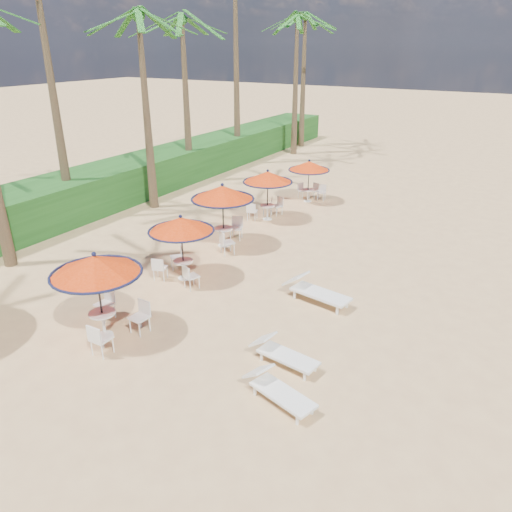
{
  "coord_description": "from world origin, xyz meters",
  "views": [
    {
      "loc": [
        4.85,
        -8.41,
        7.43
      ],
      "look_at": [
        -2.4,
        4.07,
        1.2
      ],
      "focal_mm": 35.0,
      "sensor_mm": 36.0,
      "label": 1
    }
  ],
  "objects": [
    {
      "name": "station_0",
      "position": [
        -4.58,
        -0.34,
        1.82
      ],
      "size": [
        2.39,
        2.39,
        2.49
      ],
      "color": "black",
      "rests_on": "ground"
    },
    {
      "name": "scrub_hedge",
      "position": [
        -13.5,
        11.0,
        0.9
      ],
      "size": [
        3.0,
        40.0,
        1.8
      ],
      "primitive_type": "cube",
      "color": "#194716",
      "rests_on": "ground"
    },
    {
      "name": "palm_4",
      "position": [
        -12.54,
        13.99,
        7.96
      ],
      "size": [
        5.0,
        5.0,
        8.73
      ],
      "color": "brown",
      "rests_on": "ground"
    },
    {
      "name": "palm_7",
      "position": [
        -11.57,
        26.77,
        8.49
      ],
      "size": [
        5.0,
        5.0,
        9.3
      ],
      "color": "brown",
      "rests_on": "ground"
    },
    {
      "name": "station_2",
      "position": [
        -5.38,
        6.75,
        1.93
      ],
      "size": [
        2.43,
        2.43,
        2.54
      ],
      "color": "black",
      "rests_on": "ground"
    },
    {
      "name": "station_1",
      "position": [
        -4.98,
        3.56,
        1.67
      ],
      "size": [
        2.19,
        2.19,
        2.29
      ],
      "color": "black",
      "rests_on": "ground"
    },
    {
      "name": "lounger_mid",
      "position": [
        0.17,
        0.93,
        0.31
      ],
      "size": [
        1.9,
        0.83,
        0.66
      ],
      "rotation": [
        0.0,
        0.0,
        -0.14
      ],
      "color": "white",
      "rests_on": "ground"
    },
    {
      "name": "station_4",
      "position": [
        -5.03,
        13.88,
        1.56
      ],
      "size": [
        2.04,
        2.04,
        2.13
      ],
      "color": "black",
      "rests_on": "ground"
    },
    {
      "name": "lounger_near",
      "position": [
        0.72,
        -0.38,
        0.31
      ],
      "size": [
        1.94,
        1.09,
        0.66
      ],
      "rotation": [
        0.0,
        0.0,
        -0.29
      ],
      "color": "white",
      "rests_on": "ground"
    },
    {
      "name": "lounger_far",
      "position": [
        -0.47,
        4.34,
        0.37
      ],
      "size": [
        2.28,
        1.05,
        0.79
      ],
      "rotation": [
        0.0,
        0.0,
        -0.17
      ],
      "color": "white",
      "rests_on": "ground"
    },
    {
      "name": "palm_3",
      "position": [
        -11.13,
        9.22,
        7.93
      ],
      "size": [
        5.0,
        5.0,
        8.7
      ],
      "color": "brown",
      "rests_on": "ground"
    },
    {
      "name": "ground",
      "position": [
        0.0,
        0.0,
        0.0
      ],
      "size": [
        160.0,
        160.0,
        0.0
      ],
      "primitive_type": "plane",
      "color": "tan",
      "rests_on": "ground"
    },
    {
      "name": "palm_6",
      "position": [
        -10.79,
        23.88,
        8.27
      ],
      "size": [
        5.0,
        5.0,
        9.06
      ],
      "color": "brown",
      "rests_on": "ground"
    },
    {
      "name": "station_3",
      "position": [
        -5.5,
        10.41,
        1.68
      ],
      "size": [
        2.21,
        2.21,
        2.3
      ],
      "color": "black",
      "rests_on": "ground"
    }
  ]
}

